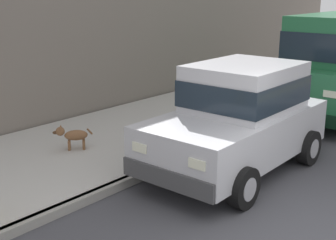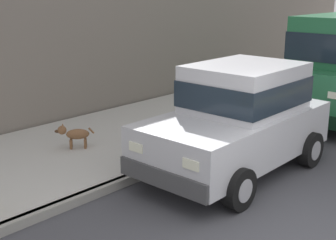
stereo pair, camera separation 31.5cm
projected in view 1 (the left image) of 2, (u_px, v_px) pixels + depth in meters
curb at (135, 178)px, 7.74m from camera, size 0.16×64.00×0.14m
sidewalk at (68, 154)px, 8.87m from camera, size 3.60×64.00×0.14m
car_silver_hatchback at (239, 117)px, 8.04m from camera, size 2.00×3.82×1.88m
dog_brown at (72, 135)px, 8.83m from camera, size 0.53×0.61×0.49m
building_facade at (173, 9)px, 13.63m from camera, size 0.50×20.00×5.04m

